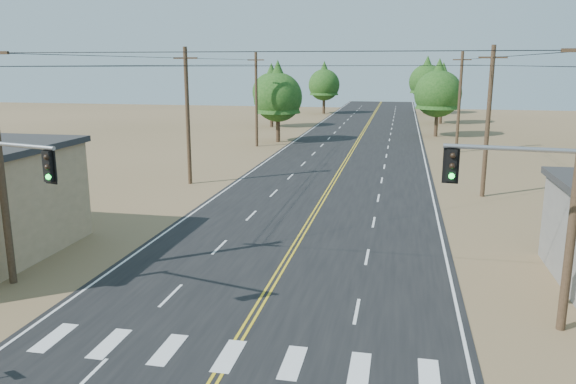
# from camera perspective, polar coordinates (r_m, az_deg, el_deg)

# --- Properties ---
(road) EXTENTS (15.00, 200.00, 0.02)m
(road) POSITION_cam_1_polar(r_m,az_deg,el_deg) (38.36, 3.79, -0.38)
(road) COLOR black
(road) RESTS_ON ground
(utility_pole_left_mid) EXTENTS (1.80, 0.30, 10.00)m
(utility_pole_left_mid) POSITION_cam_1_polar(r_m,az_deg,el_deg) (42.11, -10.16, 7.68)
(utility_pole_left_mid) COLOR #4C3826
(utility_pole_left_mid) RESTS_ON ground
(utility_pole_left_far) EXTENTS (1.80, 0.30, 10.00)m
(utility_pole_left_far) POSITION_cam_1_polar(r_m,az_deg,el_deg) (61.11, -3.24, 9.42)
(utility_pole_left_far) COLOR #4C3826
(utility_pole_left_far) RESTS_ON ground
(utility_pole_right_mid) EXTENTS (1.80, 0.30, 10.00)m
(utility_pole_right_mid) POSITION_cam_1_polar(r_m,az_deg,el_deg) (39.60, 19.65, 6.82)
(utility_pole_right_mid) COLOR #4C3826
(utility_pole_right_mid) RESTS_ON ground
(utility_pole_right_far) EXTENTS (1.80, 0.30, 10.00)m
(utility_pole_right_far) POSITION_cam_1_polar(r_m,az_deg,el_deg) (59.40, 17.02, 8.79)
(utility_pole_right_far) COLOR #4C3826
(utility_pole_right_far) RESTS_ON ground
(signal_mast_right) EXTENTS (4.94, 0.78, 6.54)m
(signal_mast_right) POSITION_cam_1_polar(r_m,az_deg,el_deg) (18.35, 25.98, -2.34)
(signal_mast_right) COLOR gray
(signal_mast_right) RESTS_ON ground
(tree_left_near) EXTENTS (5.55, 5.55, 9.25)m
(tree_left_near) POSITION_cam_1_polar(r_m,az_deg,el_deg) (64.59, -1.03, 10.10)
(tree_left_near) COLOR #3F2D1E
(tree_left_near) RESTS_ON ground
(tree_left_mid) EXTENTS (5.37, 5.37, 8.95)m
(tree_left_mid) POSITION_cam_1_polar(r_m,az_deg,el_deg) (80.19, -1.69, 10.51)
(tree_left_mid) COLOR #3F2D1E
(tree_left_mid) RESTS_ON ground
(tree_left_far) EXTENTS (5.59, 5.59, 9.31)m
(tree_left_far) POSITION_cam_1_polar(r_m,az_deg,el_deg) (102.51, 3.69, 11.13)
(tree_left_far) COLOR #3F2D1E
(tree_left_far) RESTS_ON ground
(tree_right_near) EXTENTS (5.71, 5.71, 9.51)m
(tree_right_near) POSITION_cam_1_polar(r_m,az_deg,el_deg) (71.88, 15.01, 10.08)
(tree_right_near) COLOR #3F2D1E
(tree_right_near) RESTS_ON ground
(tree_right_mid) EXTENTS (5.46, 5.46, 9.10)m
(tree_right_mid) POSITION_cam_1_polar(r_m,az_deg,el_deg) (87.85, 15.41, 10.33)
(tree_right_mid) COLOR #3F2D1E
(tree_right_mid) RESTS_ON ground
(tree_right_far) EXTENTS (6.18, 6.18, 10.30)m
(tree_right_far) POSITION_cam_1_polar(r_m,az_deg,el_deg) (105.08, 13.92, 11.16)
(tree_right_far) COLOR #3F2D1E
(tree_right_far) RESTS_ON ground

